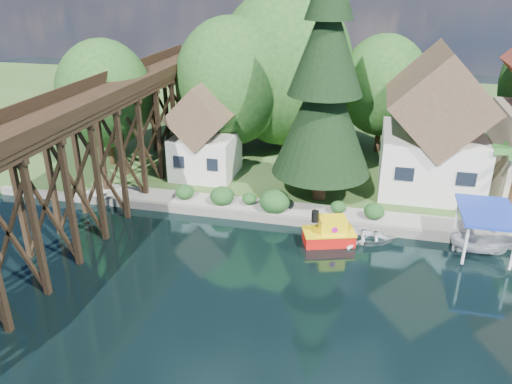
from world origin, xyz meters
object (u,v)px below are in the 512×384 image
tugboat (329,233)px  trestle_bridge (88,151)px  conifer (325,85)px  boat_white_a (367,236)px  shed (205,137)px  house_left (434,131)px  boat_canopy (482,236)px

tugboat → trestle_bridge: bearing=-176.9°
conifer → boat_white_a: size_ratio=4.62×
shed → tugboat: bearing=-36.9°
trestle_bridge → house_left: 25.42m
shed → tugboat: 14.41m
tugboat → conifer: bearing=103.3°
tugboat → boat_canopy: bearing=4.9°
boat_canopy → house_left: bearing=106.0°
boat_white_a → boat_canopy: 7.04m
boat_canopy → shed: bearing=159.6°
trestle_bridge → boat_white_a: bearing=5.1°
trestle_bridge → conifer: 16.74m
shed → conifer: (9.88, -2.63, 5.27)m
trestle_bridge → conifer: bearing=24.2°
conifer → house_left: bearing=26.9°
boat_canopy → conifer: bearing=154.9°
shed → boat_white_a: shed is taller
conifer → boat_canopy: bearing=-25.1°
shed → trestle_bridge: bearing=-118.2°
shed → house_left: bearing=4.8°
boat_canopy → tugboat: bearing=-175.1°
trestle_bridge → boat_canopy: trestle_bridge is taller
trestle_bridge → house_left: house_left is taller
tugboat → boat_white_a: size_ratio=0.96×
house_left → boat_white_a: bearing=-115.5°
shed → tugboat: size_ratio=2.11×
shed → conifer: conifer is taller
house_left → boat_canopy: house_left is taller
house_left → shed: size_ratio=1.40×
trestle_bridge → tugboat: (16.25, 0.87, -4.63)m
trestle_bridge → boat_white_a: size_ratio=11.43×
conifer → tugboat: bearing=-76.7°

